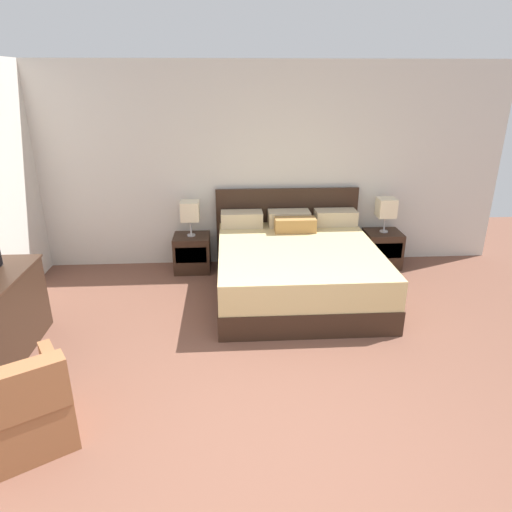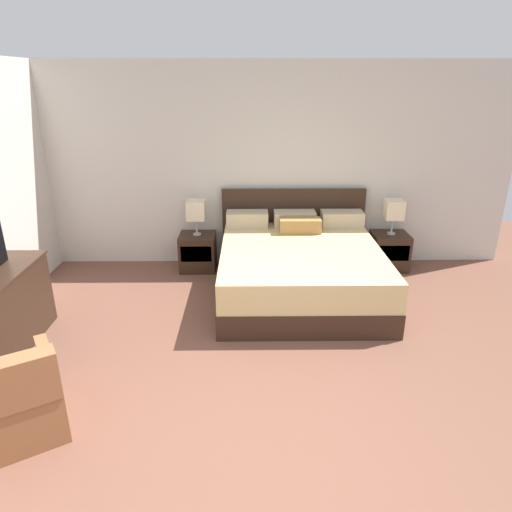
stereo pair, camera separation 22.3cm
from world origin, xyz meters
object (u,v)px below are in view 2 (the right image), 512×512
at_px(armchair_by_window, 9,403).
at_px(nightstand_left, 198,252).
at_px(table_lamp_left, 196,210).
at_px(nightstand_right, 389,251).
at_px(table_lamp_right, 394,210).
at_px(bed, 300,268).

bearing_deg(armchair_by_window, nightstand_left, 72.03).
distance_m(nightstand_left, table_lamp_left, 0.59).
relative_size(nightstand_right, table_lamp_right, 1.04).
relative_size(table_lamp_right, armchair_by_window, 0.50).
height_order(nightstand_left, armchair_by_window, armchair_by_window).
bearing_deg(nightstand_right, table_lamp_right, 90.00).
height_order(nightstand_left, table_lamp_right, table_lamp_right).
distance_m(nightstand_right, table_lamp_right, 0.59).
distance_m(table_lamp_left, armchair_by_window, 3.36).
xyz_separation_m(nightstand_right, table_lamp_right, (0.00, 0.00, 0.59)).
bearing_deg(armchair_by_window, bed, 45.51).
relative_size(bed, nightstand_right, 4.32).
xyz_separation_m(bed, table_lamp_right, (1.32, 0.77, 0.50)).
distance_m(table_lamp_right, armchair_by_window, 4.86).
relative_size(bed, armchair_by_window, 2.27).
bearing_deg(table_lamp_left, bed, -30.44).
bearing_deg(table_lamp_left, armchair_by_window, -107.96).
distance_m(table_lamp_left, table_lamp_right, 2.63).
xyz_separation_m(nightstand_right, armchair_by_window, (-3.65, -3.15, 0.04)).
xyz_separation_m(table_lamp_right, armchair_by_window, (-3.65, -3.16, -0.55)).
height_order(table_lamp_left, table_lamp_right, same).
bearing_deg(nightstand_left, nightstand_right, 0.00).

